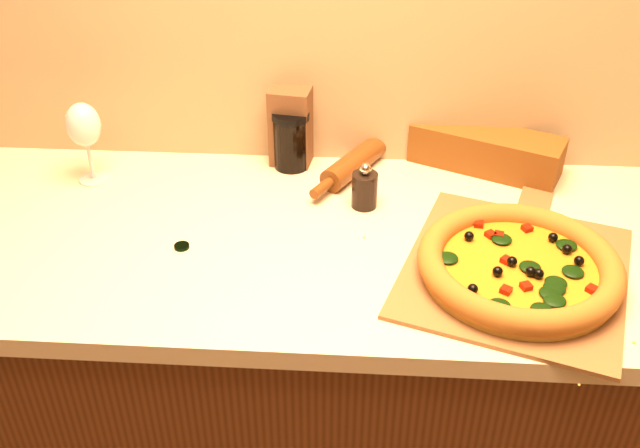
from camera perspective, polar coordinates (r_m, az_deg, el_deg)
The scene contains 11 objects.
cabinet at distance 1.75m, azimuth 2.31°, elevation -13.63°, with size 2.80×0.65×0.86m, color #47230F.
countertop at distance 1.45m, azimuth 2.72°, elevation -1.60°, with size 2.84×0.68×0.04m, color beige.
pizza_peel at distance 1.40m, azimuth 15.43°, elevation -3.25°, with size 0.51×0.64×0.01m.
pizza at distance 1.36m, azimuth 15.63°, elevation -3.22°, with size 0.37×0.37×0.05m.
bottle_cap at distance 1.43m, azimuth -11.00°, elevation -1.76°, with size 0.03×0.03×0.01m, color black.
pepper_grinder at distance 1.51m, azimuth 3.59°, elevation 2.83°, with size 0.06×0.06×0.10m.
rolling_pin at distance 1.67m, azimuth 3.39°, elevation 5.39°, with size 0.22×0.36×0.06m.
bread_bag at distance 1.70m, azimuth 13.11°, elevation 5.81°, with size 0.34×0.11×0.09m, color brown.
wine_glass at distance 1.65m, azimuth -18.39°, elevation 7.38°, with size 0.08×0.08×0.19m.
paper_bag at distance 1.66m, azimuth -2.34°, elevation 7.81°, with size 0.09×0.07×0.18m, color brown.
dark_jar at distance 1.65m, azimuth -2.32°, elevation 6.76°, with size 0.09×0.09×0.14m.
Camera 1 is at (0.01, 0.24, 1.73)m, focal length 40.00 mm.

